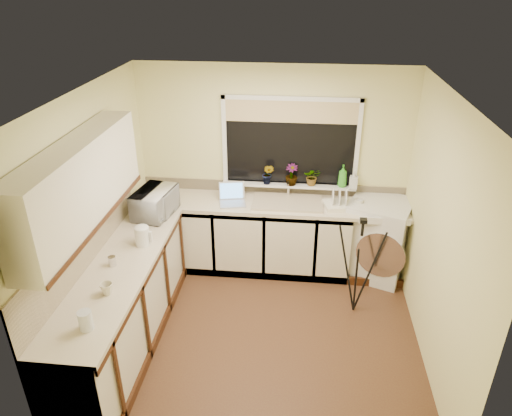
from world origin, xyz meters
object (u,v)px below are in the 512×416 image
Objects in this scene: plant_c at (291,175)px; glass_jug at (86,320)px; plant_b at (268,174)px; cup_left at (107,289)px; microwave at (155,203)px; soap_bottle_clear at (354,180)px; plant_d at (312,177)px; laptop at (232,198)px; tripod at (358,267)px; cup_back at (359,203)px; soap_bottle_green at (343,176)px; washing_machine at (377,238)px; kettle at (142,236)px; dish_rack at (340,205)px; steel_jar at (112,261)px.

glass_jug is at bearing -119.93° from plant_c.
plant_b is 2.42m from cup_left.
plant_b is 2.31× the size of cup_left.
soap_bottle_clear is (2.22, 0.63, 0.11)m from microwave.
plant_c is 1.23× the size of soap_bottle_clear.
laptop is at bearing -164.52° from plant_d.
cup_back is at bearing 68.80° from tripod.
microwave is at bearing -152.11° from plant_b.
plant_d is at bearing 178.66° from soap_bottle_green.
tripod reaches higher than glass_jug.
cup_left reaches higher than cup_back.
plant_c is (-1.05, 0.18, 0.70)m from washing_machine.
kettle reaches higher than dish_rack.
soap_bottle_clear is at bearing 72.99° from tripod.
plant_c is at bearing 60.07° from glass_jug.
microwave is (-2.54, -0.46, 0.57)m from washing_machine.
tripod is at bearing -62.43° from plant_d.
plant_d is (-0.33, 0.27, 0.23)m from dish_rack.
soap_bottle_clear is (2.32, 1.67, 0.21)m from steel_jar.
cup_left is (-2.53, -1.92, 0.47)m from washing_machine.
dish_rack is (1.26, -0.01, -0.03)m from laptop.
plant_c is 0.73m from soap_bottle_clear.
soap_bottle_clear is (2.15, 1.28, 0.16)m from kettle.
glass_jug is 1.64× the size of steel_jar.
washing_machine is at bearing 4.61° from cup_back.
cup_back is (1.07, -0.20, -0.23)m from plant_b.
laptop is 1.40× the size of plant_b.
washing_machine is 1.52m from plant_b.
tripod is 2.48m from steel_jar.
tripod is (-0.30, -0.77, 0.09)m from washing_machine.
soap_bottle_clear reaches higher than laptop.
kettle is 0.88× the size of plant_d.
plant_b is 1.17× the size of plant_d.
soap_bottle_clear is at bearing -64.68° from microwave.
dish_rack is at bearing 85.42° from tripod.
microwave is 2.46× the size of plant_d.
dish_rack is 2.11m from microwave.
microwave reaches higher than kettle.
soap_bottle_green is at bearing 32.77° from kettle.
plant_c is 0.25m from plant_d.
soap_bottle_green is (2.19, 1.69, 0.24)m from steel_jar.
plant_d is 1.97× the size of cup_left.
soap_bottle_green reaches higher than laptop.
soap_bottle_clear reaches higher than tripod.
soap_bottle_green reaches higher than dish_rack.
glass_jug is at bearing -123.76° from plant_d.
glass_jug is 0.30× the size of microwave.
laptop reaches higher than dish_rack.
kettle is at bearing -164.89° from microwave.
laptop is 3.70× the size of steel_jar.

